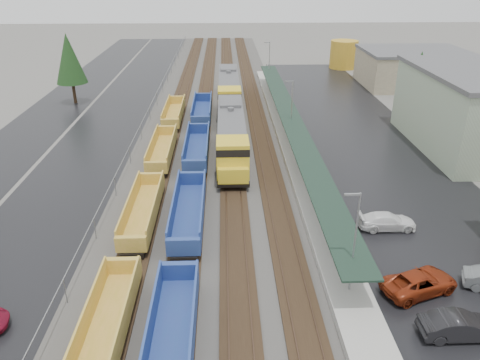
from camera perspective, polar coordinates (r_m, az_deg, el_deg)
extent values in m
cube|color=#302D2B|center=(68.57, -2.95, 7.34)|extent=(20.00, 160.00, 0.08)
cube|color=black|center=(68.90, -7.98, 7.31)|extent=(2.60, 160.00, 0.15)
cube|color=#473326|center=(68.95, -8.59, 7.38)|extent=(0.08, 160.00, 0.07)
cube|color=#473326|center=(68.80, -7.39, 7.42)|extent=(0.08, 160.00, 0.07)
cube|color=black|center=(68.60, -4.63, 7.40)|extent=(2.60, 160.00, 0.15)
cube|color=#473326|center=(68.60, -5.24, 7.47)|extent=(0.08, 160.00, 0.07)
cube|color=#473326|center=(68.53, -4.03, 7.50)|extent=(0.08, 160.00, 0.07)
cube|color=black|center=(68.53, -1.26, 7.45)|extent=(2.60, 160.00, 0.15)
cube|color=#473326|center=(68.49, -1.87, 7.53)|extent=(0.08, 160.00, 0.07)
cube|color=#473326|center=(68.51, -0.66, 7.55)|extent=(0.08, 160.00, 0.07)
cube|color=black|center=(68.69, 2.10, 7.49)|extent=(2.60, 160.00, 0.15)
cube|color=#473326|center=(68.61, 1.50, 7.57)|extent=(0.08, 160.00, 0.07)
cube|color=#473326|center=(68.71, 2.71, 7.58)|extent=(0.08, 160.00, 0.07)
cube|color=black|center=(70.46, -15.33, 6.93)|extent=(10.00, 160.00, 0.02)
cube|color=black|center=(73.40, -22.99, 6.54)|extent=(9.00, 160.00, 0.02)
cube|color=black|center=(61.74, 14.92, 4.45)|extent=(16.00, 100.00, 0.02)
cube|color=#9E9B93|center=(59.58, 6.14, 4.77)|extent=(3.00, 80.00, 0.70)
cylinder|color=gray|center=(36.70, 11.43, -6.58)|extent=(0.16, 0.16, 2.40)
cylinder|color=gray|center=(49.82, 7.74, 2.45)|extent=(0.16, 0.16, 2.40)
cylinder|color=gray|center=(63.77, 5.60, 7.63)|extent=(0.16, 0.16, 2.40)
cylinder|color=gray|center=(78.11, 4.22, 10.93)|extent=(0.16, 0.16, 2.40)
cylinder|color=gray|center=(92.66, 3.25, 13.19)|extent=(0.16, 0.16, 2.40)
cube|color=black|center=(58.66, 6.27, 7.38)|extent=(2.60, 65.00, 0.15)
cylinder|color=gray|center=(31.52, 13.72, -8.06)|extent=(0.12, 0.12, 8.00)
cube|color=gray|center=(29.49, 13.54, -1.73)|extent=(1.00, 0.15, 0.12)
cylinder|color=gray|center=(58.42, 6.30, 8.13)|extent=(0.12, 0.12, 8.00)
cube|color=gray|center=(57.35, 5.98, 11.86)|extent=(1.00, 0.15, 0.12)
cylinder|color=gray|center=(87.37, 3.58, 13.86)|extent=(0.12, 0.12, 8.00)
cube|color=gray|center=(86.66, 3.31, 16.40)|extent=(1.00, 0.15, 0.12)
cylinder|color=gray|center=(33.90, -20.50, -12.64)|extent=(0.08, 0.08, 2.00)
cylinder|color=gray|center=(40.23, -17.25, -5.76)|extent=(0.08, 0.08, 2.00)
cylinder|color=gray|center=(47.07, -14.96, -0.80)|extent=(0.08, 0.08, 2.00)
cylinder|color=gray|center=(54.23, -13.27, 2.88)|extent=(0.08, 0.08, 2.00)
cylinder|color=gray|center=(61.60, -11.97, 5.69)|extent=(0.08, 0.08, 2.00)
cylinder|color=gray|center=(69.11, -10.94, 7.89)|extent=(0.08, 0.08, 2.00)
cylinder|color=gray|center=(76.71, -10.11, 9.65)|extent=(0.08, 0.08, 2.00)
cylinder|color=gray|center=(84.39, -9.42, 11.10)|extent=(0.08, 0.08, 2.00)
cylinder|color=gray|center=(92.13, -8.84, 12.30)|extent=(0.08, 0.08, 2.00)
cylinder|color=gray|center=(99.90, -8.35, 13.31)|extent=(0.08, 0.08, 2.00)
cylinder|color=gray|center=(107.71, -7.92, 14.18)|extent=(0.08, 0.08, 2.00)
cylinder|color=gray|center=(115.55, -7.55, 14.93)|extent=(0.08, 0.08, 2.00)
cylinder|color=gray|center=(123.41, -7.23, 15.58)|extent=(0.08, 0.08, 2.00)
cylinder|color=gray|center=(131.28, -6.94, 16.16)|extent=(0.08, 0.08, 2.00)
cylinder|color=gray|center=(139.17, -6.69, 16.66)|extent=(0.08, 0.08, 2.00)
cube|color=gray|center=(68.83, -11.01, 8.68)|extent=(0.05, 160.00, 0.05)
cube|color=gray|center=(93.86, 20.30, 12.57)|extent=(18.00, 14.00, 6.00)
cube|color=#59595B|center=(93.30, 20.60, 14.51)|extent=(18.36, 14.28, 0.50)
ellipsoid|color=#495945|center=(208.73, -11.21, 18.85)|extent=(154.00, 110.00, 19.80)
ellipsoid|color=#495945|center=(219.79, 8.65, 19.32)|extent=(196.00, 140.00, 25.20)
ellipsoid|color=#495945|center=(251.09, 24.99, 18.09)|extent=(168.00, 120.00, 21.60)
cylinder|color=#332316|center=(81.41, -19.55, 9.97)|extent=(0.50, 0.50, 3.30)
cone|color=black|center=(80.30, -20.12, 13.75)|extent=(4.84, 4.84, 7.70)
cylinder|color=#332316|center=(71.43, 20.30, 7.76)|extent=(0.50, 0.50, 3.00)
cone|color=black|center=(70.24, 20.91, 11.65)|extent=(4.40, 4.40, 7.00)
cube|color=black|center=(55.85, -1.07, 4.10)|extent=(3.24, 21.61, 0.43)
cube|color=gold|center=(56.24, -1.10, 6.25)|extent=(3.03, 17.29, 3.24)
cube|color=gold|center=(47.26, -0.90, 2.78)|extent=(3.24, 3.46, 3.67)
cube|color=black|center=(46.86, -0.91, 4.01)|extent=(3.30, 3.51, 0.76)
cube|color=gold|center=(45.90, -0.84, 0.62)|extent=(3.03, 1.08, 1.51)
cube|color=#59595B|center=(55.71, -1.11, 7.93)|extent=(3.08, 17.29, 0.38)
cube|color=maroon|center=(56.67, -2.65, 4.98)|extent=(0.04, 17.29, 0.38)
cube|color=maroon|center=(56.72, 0.47, 5.02)|extent=(0.04, 17.29, 0.38)
cube|color=black|center=(56.01, -1.06, 3.69)|extent=(2.38, 6.48, 0.65)
cube|color=black|center=(48.99, -0.90, 0.59)|extent=(2.59, 4.32, 0.54)
cube|color=black|center=(63.08, -1.19, 6.28)|extent=(2.59, 4.32, 0.54)
cylinder|color=#59595B|center=(56.65, -1.14, 8.56)|extent=(0.76, 0.76, 0.54)
cube|color=#59595B|center=(59.78, -1.19, 9.39)|extent=(2.59, 4.32, 0.54)
cube|color=black|center=(75.84, -1.36, 9.77)|extent=(3.24, 21.61, 0.43)
cube|color=gold|center=(76.43, -1.39, 11.31)|extent=(3.03, 17.29, 3.24)
cube|color=gold|center=(67.17, -1.28, 9.57)|extent=(3.24, 3.46, 3.67)
cube|color=black|center=(66.89, -1.29, 10.46)|extent=(3.30, 3.51, 0.76)
cube|color=gold|center=(65.60, -1.24, 8.21)|extent=(3.03, 1.08, 1.51)
cube|color=#59595B|center=(76.03, -1.40, 12.58)|extent=(3.08, 17.29, 0.38)
cube|color=maroon|center=(76.74, -2.54, 10.36)|extent=(0.04, 17.29, 0.38)
cube|color=maroon|center=(76.77, -0.21, 10.39)|extent=(0.04, 17.29, 0.38)
cube|color=black|center=(75.95, -1.36, 9.46)|extent=(2.38, 6.48, 0.65)
cube|color=black|center=(68.66, -1.27, 7.85)|extent=(2.59, 4.32, 0.54)
cube|color=black|center=(83.24, -1.43, 10.92)|extent=(2.59, 4.32, 0.54)
cylinder|color=#59595B|center=(77.02, -1.41, 12.99)|extent=(0.76, 0.76, 0.54)
cube|color=#59595B|center=(80.21, -1.44, 13.43)|extent=(2.59, 4.32, 0.54)
cube|color=#B09931|center=(30.31, -15.98, -17.51)|extent=(2.39, 11.34, 0.23)
cube|color=#B09931|center=(30.07, -18.38, -16.20)|extent=(0.14, 11.34, 1.66)
cube|color=#B09931|center=(29.51, -13.91, -16.44)|extent=(0.14, 11.34, 1.66)
cube|color=#B09931|center=(34.36, -13.97, -10.16)|extent=(2.39, 0.46, 1.29)
cube|color=black|center=(34.38, -14.01, -12.03)|extent=(1.84, 2.02, 0.46)
cube|color=#B09931|center=(41.95, -11.67, -4.05)|extent=(2.39, 11.34, 0.23)
cube|color=#B09931|center=(41.78, -13.33, -3.06)|extent=(0.14, 11.34, 1.66)
cube|color=#B09931|center=(41.38, -10.20, -3.05)|extent=(0.14, 11.34, 1.66)
cube|color=#B09931|center=(36.68, -13.14, -7.61)|extent=(2.39, 0.46, 1.29)
cube|color=#B09931|center=(46.82, -10.68, 0.11)|extent=(2.39, 0.46, 1.29)
cube|color=black|center=(37.70, -12.83, -8.26)|extent=(1.84, 2.02, 0.46)
cube|color=black|center=(46.64, -10.69, -1.25)|extent=(1.84, 2.02, 0.46)
cube|color=#B09931|center=(55.00, -9.41, 3.32)|extent=(2.39, 11.34, 0.23)
cube|color=#B09931|center=(54.87, -10.67, 4.10)|extent=(0.14, 11.34, 1.66)
cube|color=#B09931|center=(54.57, -8.27, 4.16)|extent=(0.14, 11.34, 1.66)
cube|color=#B09931|center=(49.40, -10.23, 1.51)|extent=(2.39, 0.46, 1.29)
cube|color=#B09931|center=(60.24, -8.82, 5.95)|extent=(2.39, 0.46, 1.29)
cube|color=black|center=(50.35, -10.06, 0.84)|extent=(1.84, 2.02, 0.46)
cube|color=black|center=(59.94, -8.83, 4.92)|extent=(1.84, 2.02, 0.46)
cube|color=#B09931|center=(68.67, -8.02, 7.82)|extent=(2.39, 11.34, 0.23)
cube|color=#B09931|center=(68.56, -9.03, 8.45)|extent=(0.14, 11.34, 1.66)
cube|color=#B09931|center=(68.32, -7.09, 8.51)|extent=(0.14, 11.34, 1.66)
cube|color=#B09931|center=(62.92, -8.55, 6.80)|extent=(2.39, 0.46, 1.29)
cube|color=#B09931|center=(74.09, -7.63, 9.64)|extent=(2.39, 0.46, 1.29)
cube|color=black|center=(63.82, -8.44, 6.20)|extent=(1.84, 2.02, 0.46)
cube|color=black|center=(73.72, -7.63, 8.81)|extent=(1.84, 2.02, 0.46)
cube|color=navy|center=(28.81, -8.29, -19.23)|extent=(2.58, 11.74, 0.25)
cube|color=navy|center=(28.36, -11.02, -17.85)|extent=(0.15, 11.74, 1.79)
cube|color=navy|center=(28.08, -5.76, -17.96)|extent=(0.15, 11.74, 1.79)
cube|color=navy|center=(32.99, -7.33, -11.00)|extent=(2.58, 0.50, 1.39)
cube|color=black|center=(33.03, -7.34, -13.10)|extent=(1.99, 2.18, 0.50)
cube|color=navy|center=(41.05, -6.25, -4.27)|extent=(2.58, 11.74, 0.25)
cube|color=navy|center=(40.74, -8.05, -3.19)|extent=(0.15, 11.74, 1.79)
cube|color=navy|center=(40.54, -4.56, -3.15)|extent=(0.15, 11.74, 1.79)
cube|color=navy|center=(35.51, -6.93, -8.08)|extent=(2.58, 0.50, 1.39)
cube|color=navy|center=(46.13, -5.81, 0.17)|extent=(2.58, 0.50, 1.39)
cube|color=black|center=(36.63, -6.77, -8.79)|extent=(1.99, 2.18, 0.50)
cube|color=black|center=(45.93, -5.80, -1.32)|extent=(1.99, 2.18, 0.50)
cube|color=navy|center=(54.80, -5.23, 3.52)|extent=(2.58, 11.74, 0.25)
cube|color=navy|center=(54.56, -6.57, 4.37)|extent=(0.15, 11.74, 1.79)
cube|color=navy|center=(54.42, -3.96, 4.42)|extent=(0.15, 11.74, 1.79)
cube|color=navy|center=(48.93, -5.60, 1.68)|extent=(2.58, 0.50, 1.39)
cube|color=navy|center=(60.25, -4.98, 6.25)|extent=(2.58, 0.50, 1.39)
cube|color=black|center=(49.96, -5.51, 0.95)|extent=(1.99, 2.18, 0.50)
cube|color=black|center=(59.92, -4.98, 5.14)|extent=(1.99, 2.18, 0.50)
cube|color=navy|center=(69.16, -4.63, 8.14)|extent=(2.58, 11.74, 0.25)
cube|color=navy|center=(68.98, -5.70, 8.83)|extent=(0.15, 11.74, 1.79)
cube|color=navy|center=(68.86, -3.61, 8.87)|extent=(0.15, 11.74, 1.79)
cube|color=navy|center=(63.17, -4.86, 7.15)|extent=(2.58, 0.50, 1.39)
cube|color=navy|center=(74.80, -4.47, 10.00)|extent=(2.58, 0.50, 1.39)
cube|color=black|center=(64.14, -4.80, 6.50)|extent=(1.99, 2.18, 0.50)
cube|color=black|center=(74.39, -4.46, 9.12)|extent=(1.99, 2.18, 0.50)
cylinder|color=gold|center=(106.11, 12.52, 14.72)|extent=(5.79, 5.79, 5.79)
imported|color=black|center=(32.55, 25.22, -15.83)|extent=(1.69, 4.84, 1.60)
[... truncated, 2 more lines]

